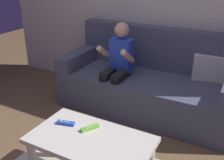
{
  "coord_description": "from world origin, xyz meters",
  "views": [
    {
      "loc": [
        1.09,
        -1.3,
        1.59
      ],
      "look_at": [
        0.02,
        0.68,
        0.6
      ],
      "focal_mm": 43.06,
      "sensor_mm": 36.0,
      "label": 1
    }
  ],
  "objects_px": {
    "game_remote_blue_near_edge": "(66,123)",
    "person_seated_on_couch": "(118,63)",
    "couch": "(150,84)",
    "coffee_table": "(91,148)",
    "game_remote_lime_center": "(90,128)"
  },
  "relations": [
    {
      "from": "person_seated_on_couch",
      "to": "coffee_table",
      "type": "height_order",
      "value": "person_seated_on_couch"
    },
    {
      "from": "person_seated_on_couch",
      "to": "game_remote_blue_near_edge",
      "type": "height_order",
      "value": "person_seated_on_couch"
    },
    {
      "from": "game_remote_blue_near_edge",
      "to": "person_seated_on_couch",
      "type": "bearing_deg",
      "value": 96.6
    },
    {
      "from": "person_seated_on_couch",
      "to": "game_remote_lime_center",
      "type": "height_order",
      "value": "person_seated_on_couch"
    },
    {
      "from": "game_remote_blue_near_edge",
      "to": "couch",
      "type": "bearing_deg",
      "value": 81.71
    },
    {
      "from": "coffee_table",
      "to": "game_remote_blue_near_edge",
      "type": "xyz_separation_m",
      "value": [
        -0.26,
        0.06,
        0.09
      ]
    },
    {
      "from": "person_seated_on_couch",
      "to": "coffee_table",
      "type": "bearing_deg",
      "value": -71.64
    },
    {
      "from": "couch",
      "to": "game_remote_blue_near_edge",
      "type": "relative_size",
      "value": 13.49
    },
    {
      "from": "couch",
      "to": "coffee_table",
      "type": "bearing_deg",
      "value": -87.05
    },
    {
      "from": "couch",
      "to": "coffee_table",
      "type": "distance_m",
      "value": 1.36
    },
    {
      "from": "coffee_table",
      "to": "game_remote_blue_near_edge",
      "type": "distance_m",
      "value": 0.28
    },
    {
      "from": "couch",
      "to": "game_remote_lime_center",
      "type": "xyz_separation_m",
      "value": [
        0.01,
        -1.26,
        0.15
      ]
    },
    {
      "from": "coffee_table",
      "to": "game_remote_lime_center",
      "type": "distance_m",
      "value": 0.15
    },
    {
      "from": "game_remote_lime_center",
      "to": "coffee_table",
      "type": "bearing_deg",
      "value": -56.21
    },
    {
      "from": "coffee_table",
      "to": "couch",
      "type": "bearing_deg",
      "value": 92.95
    }
  ]
}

